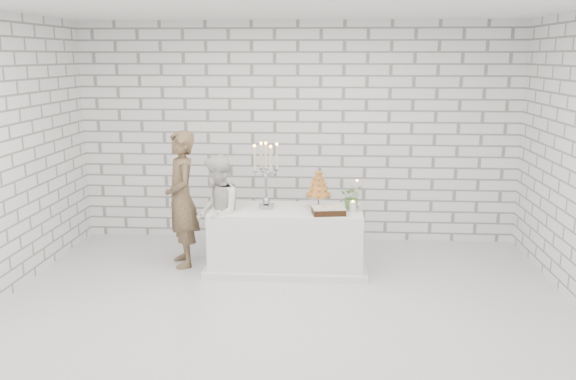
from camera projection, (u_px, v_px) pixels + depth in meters
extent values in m
cube|color=silver|center=(285.00, 310.00, 6.13)|extent=(6.00, 5.00, 0.01)
cube|color=white|center=(284.00, 4.00, 5.48)|extent=(6.00, 5.00, 0.01)
cube|color=white|center=(297.00, 133.00, 8.24)|extent=(6.00, 0.01, 3.00)
cube|color=white|center=(252.00, 245.00, 3.37)|extent=(6.00, 0.01, 3.00)
cube|color=white|center=(286.00, 239.00, 7.25)|extent=(1.80, 0.80, 0.75)
imported|color=#513A25|center=(182.00, 199.00, 7.30)|extent=(0.61, 0.72, 1.67)
imported|color=white|center=(218.00, 214.00, 7.14)|extent=(0.61, 0.74, 1.41)
cube|color=black|center=(329.00, 211.00, 6.93)|extent=(0.41, 0.32, 0.08)
cylinder|color=white|center=(353.00, 207.00, 7.02)|extent=(0.09, 0.09, 0.12)
cylinder|color=beige|center=(357.00, 194.00, 7.22)|extent=(0.06, 0.06, 0.32)
imported|color=#3E7534|center=(352.00, 197.00, 7.12)|extent=(0.30, 0.27, 0.31)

